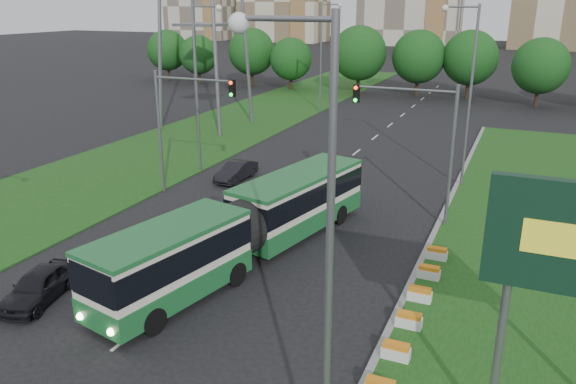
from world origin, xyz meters
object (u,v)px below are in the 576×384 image
at_px(traffic_mast_median, 423,132).
at_px(articulated_bus, 245,225).
at_px(traffic_mast_left, 179,114).
at_px(car_left_far, 236,171).
at_px(shopping_trolley, 135,295).
at_px(pedestrian, 122,290).
at_px(car_left_near, 39,286).

bearing_deg(traffic_mast_median, articulated_bus, -129.99).
bearing_deg(articulated_bus, traffic_mast_left, 151.66).
height_order(car_left_far, shopping_trolley, car_left_far).
xyz_separation_m(pedestrian, shopping_trolley, (0.08, 0.63, -0.53)).
distance_m(traffic_mast_median, car_left_far, 14.54).
height_order(traffic_mast_left, car_left_far, traffic_mast_left).
relative_size(traffic_mast_median, car_left_far, 1.99).
bearing_deg(car_left_far, articulated_bus, -56.45).
relative_size(traffic_mast_left, car_left_near, 1.93).
bearing_deg(shopping_trolley, pedestrian, -88.68).
xyz_separation_m(traffic_mast_median, shopping_trolley, (-9.21, -13.83, -5.04)).
xyz_separation_m(car_left_near, shopping_trolley, (3.79, 1.50, -0.39)).
bearing_deg(shopping_trolley, traffic_mast_median, 64.62).
distance_m(traffic_mast_median, pedestrian, 17.77).
relative_size(traffic_mast_median, car_left_near, 1.93).
relative_size(traffic_mast_median, articulated_bus, 0.45).
distance_m(pedestrian, shopping_trolley, 0.83).
distance_m(car_left_near, shopping_trolley, 4.09).
bearing_deg(car_left_far, traffic_mast_left, -109.99).
relative_size(traffic_mast_left, shopping_trolley, 12.61).
relative_size(traffic_mast_median, shopping_trolley, 12.61).
bearing_deg(pedestrian, traffic_mast_median, -11.72).
xyz_separation_m(traffic_mast_median, car_left_near, (-13.00, -15.34, -4.65)).
bearing_deg(traffic_mast_left, articulated_bus, -40.74).
distance_m(traffic_mast_median, articulated_bus, 11.23).
bearing_deg(pedestrian, articulated_bus, -0.19).
bearing_deg(car_left_near, shopping_trolley, 8.80).
bearing_deg(traffic_mast_left, car_left_near, -81.44).
height_order(pedestrian, shopping_trolley, pedestrian).
xyz_separation_m(car_left_near, car_left_far, (-0.42, 18.39, -0.04)).
distance_m(traffic_mast_left, car_left_far, 6.44).
xyz_separation_m(traffic_mast_median, car_left_far, (-13.42, 3.06, -4.69)).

